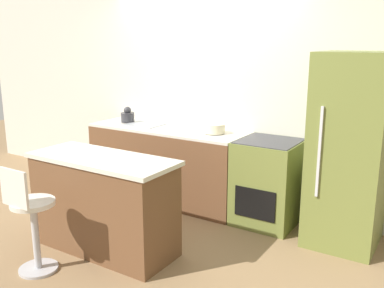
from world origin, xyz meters
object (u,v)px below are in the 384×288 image
object	(u,v)px
oven_range	(268,182)
kettle	(128,116)
mixing_bowl	(214,128)
stool_chair	(31,221)
refrigerator	(349,151)

from	to	relation	value
oven_range	kettle	world-z (taller)	kettle
mixing_bowl	stool_chair	bearing A→B (deg)	-106.05
mixing_bowl	kettle	bearing A→B (deg)	-180.00
stool_chair	kettle	world-z (taller)	kettle
oven_range	refrigerator	distance (m)	0.94
oven_range	mixing_bowl	bearing A→B (deg)	177.39
kettle	mixing_bowl	distance (m)	1.28
refrigerator	kettle	world-z (taller)	refrigerator
refrigerator	mixing_bowl	size ratio (longest dim) A/B	7.71
refrigerator	stool_chair	distance (m)	2.92
refrigerator	mixing_bowl	distance (m)	1.49
mixing_bowl	refrigerator	bearing A→B (deg)	-2.45
refrigerator	kettle	size ratio (longest dim) A/B	9.43
oven_range	kettle	bearing A→B (deg)	179.10
refrigerator	stool_chair	bearing A→B (deg)	-136.25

